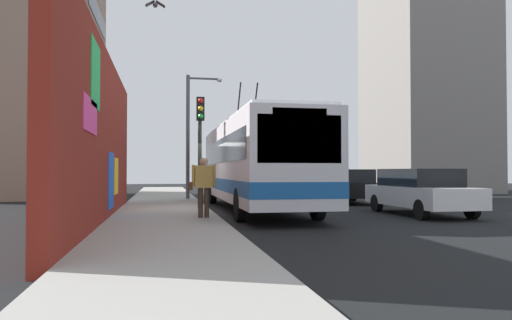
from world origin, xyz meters
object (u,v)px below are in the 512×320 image
Objects in this scene: traffic_light at (200,133)px; street_lamp at (192,127)px; parked_car_black at (349,185)px; parked_car_white at (420,190)px; pedestrian_at_curb at (203,182)px; city_bus at (255,162)px.

street_lamp is (6.63, -0.11, 0.81)m from traffic_light.
street_lamp is at bearing 72.28° from parked_car_black.
pedestrian_at_curb is at bearing 98.54° from parked_car_white.
pedestrian_at_curb is at bearing 177.43° from traffic_light.
parked_car_white is 1.20× the size of traffic_light.
parked_car_white is (-2.99, -5.20, -1.03)m from city_bus.
parked_car_white is 6.48m from parked_car_black.
city_bus is 6.08m from parked_car_white.
parked_car_black is 2.54× the size of pedestrian_at_curb.
traffic_light is at bearing 179.03° from street_lamp.
parked_car_black is (6.48, 0.00, -0.00)m from parked_car_white.
city_bus is 2.61× the size of parked_car_white.
city_bus is 2.51m from traffic_light.
parked_car_black is at bearing 0.00° from parked_car_white.
pedestrian_at_curb is at bearing 135.40° from parked_car_black.
pedestrian_at_curb is 0.43× the size of traffic_light.
parked_car_black is 8.76m from traffic_light.
street_lamp reaches higher than traffic_light.
traffic_light is at bearing 111.09° from city_bus.
parked_car_black is 8.11m from street_lamp.
parked_car_black is 10.68m from pedestrian_at_curb.
traffic_light is (-0.83, 2.15, 1.00)m from city_bus.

